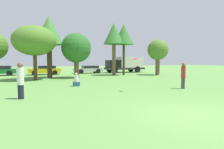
{
  "coord_description": "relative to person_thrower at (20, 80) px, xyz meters",
  "views": [
    {
      "loc": [
        -4.88,
        -4.87,
        1.84
      ],
      "look_at": [
        -0.84,
        5.36,
        1.03
      ],
      "focal_mm": 30.15,
      "sensor_mm": 36.0,
      "label": 1
    }
  ],
  "objects": [
    {
      "name": "ground_plane",
      "position": [
        5.68,
        -5.1,
        -0.9
      ],
      "size": [
        120.0,
        120.0,
        0.0
      ],
      "primitive_type": "plane",
      "color": "#5B8E42"
    },
    {
      "name": "tree_4",
      "position": [
        9.76,
        12.07,
        4.19
      ],
      "size": [
        2.61,
        2.61,
        6.54
      ],
      "color": "brown",
      "rests_on": "ground"
    },
    {
      "name": "bystander_sitting",
      "position": [
        3.37,
        3.6,
        -0.51
      ],
      "size": [
        0.45,
        0.38,
        0.97
      ],
      "color": "navy",
      "rests_on": "ground"
    },
    {
      "name": "frisbee",
      "position": [
        6.2,
        -0.07,
        1.06
      ],
      "size": [
        0.29,
        0.29,
        0.12
      ],
      "color": "#F21E72"
    },
    {
      "name": "person_catcher",
      "position": [
        9.68,
        -0.25,
        0.01
      ],
      "size": [
        0.28,
        0.28,
        1.75
      ],
      "rotation": [
        0.0,
        0.0,
        3.12
      ],
      "color": "#3F3F47",
      "rests_on": "ground"
    },
    {
      "name": "tree_1",
      "position": [
        0.56,
        9.45,
        2.82
      ],
      "size": [
        4.03,
        4.03,
        5.16
      ],
      "color": "#473323",
      "rests_on": "ground"
    },
    {
      "name": "delivery_truck_black",
      "position": [
        13.67,
        16.88,
        0.45
      ],
      "size": [
        6.23,
        2.52,
        2.44
      ],
      "rotation": [
        0.0,
        0.0,
        3.16
      ],
      "color": "#2D2D33",
      "rests_on": "ground"
    },
    {
      "name": "tree_6",
      "position": [
        15.2,
        10.45,
        2.27
      ],
      "size": [
        2.64,
        2.64,
        4.57
      ],
      "color": "brown",
      "rests_on": "ground"
    },
    {
      "name": "parked_car_silver",
      "position": [
        7.78,
        17.13,
        -0.3
      ],
      "size": [
        4.15,
        2.04,
        1.1
      ],
      "rotation": [
        0.0,
        0.0,
        3.16
      ],
      "color": "#B2B2B7",
      "rests_on": "ground"
    },
    {
      "name": "parked_car_yellow",
      "position": [
        1.66,
        16.46,
        -0.27
      ],
      "size": [
        4.06,
        2.06,
        1.18
      ],
      "rotation": [
        0.0,
        0.0,
        3.16
      ],
      "color": "gold",
      "rests_on": "ground"
    },
    {
      "name": "tree_5",
      "position": [
        11.07,
        11.94,
        4.22
      ],
      "size": [
        2.56,
        2.56,
        6.46
      ],
      "color": "#473323",
      "rests_on": "ground"
    },
    {
      "name": "person_thrower",
      "position": [
        0.0,
        0.0,
        0.0
      ],
      "size": [
        0.32,
        0.32,
        1.76
      ],
      "rotation": [
        0.0,
        0.0,
        -0.03
      ],
      "color": "#191E33",
      "rests_on": "ground"
    },
    {
      "name": "tree_3",
      "position": [
        4.66,
        10.17,
        2.26
      ],
      "size": [
        3.14,
        3.14,
        4.77
      ],
      "color": "brown",
      "rests_on": "ground"
    },
    {
      "name": "tree_2",
      "position": [
        1.98,
        11.29,
        4.04
      ],
      "size": [
        3.01,
        3.01,
        6.56
      ],
      "color": "#473323",
      "rests_on": "ground"
    }
  ]
}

